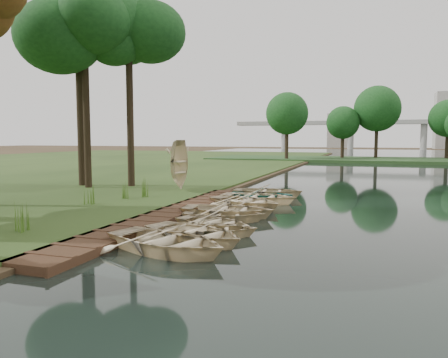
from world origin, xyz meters
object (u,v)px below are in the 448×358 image
(rowboat_1, at_px, (194,231))
(boardwalk, at_px, (168,216))
(stored_rowboat, at_px, (180,184))
(rowboat_2, at_px, (211,227))
(rowboat_0, at_px, (167,238))

(rowboat_1, bearing_deg, boardwalk, 57.70)
(boardwalk, relative_size, stored_rowboat, 5.43)
(rowboat_2, height_order, stored_rowboat, stored_rowboat)
(rowboat_2, relative_size, stored_rowboat, 1.05)
(rowboat_1, height_order, stored_rowboat, stored_rowboat)
(rowboat_1, distance_m, rowboat_2, 1.01)
(rowboat_0, xyz_separation_m, rowboat_1, (0.27, 1.37, -0.03))
(rowboat_2, distance_m, stored_rowboat, 11.56)
(rowboat_0, height_order, rowboat_1, rowboat_0)
(rowboat_0, height_order, stored_rowboat, stored_rowboat)
(boardwalk, relative_size, rowboat_1, 4.35)
(boardwalk, bearing_deg, rowboat_0, -64.12)
(rowboat_0, relative_size, stored_rowboat, 1.36)
(stored_rowboat, bearing_deg, boardwalk, -144.55)
(rowboat_0, distance_m, rowboat_1, 1.40)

